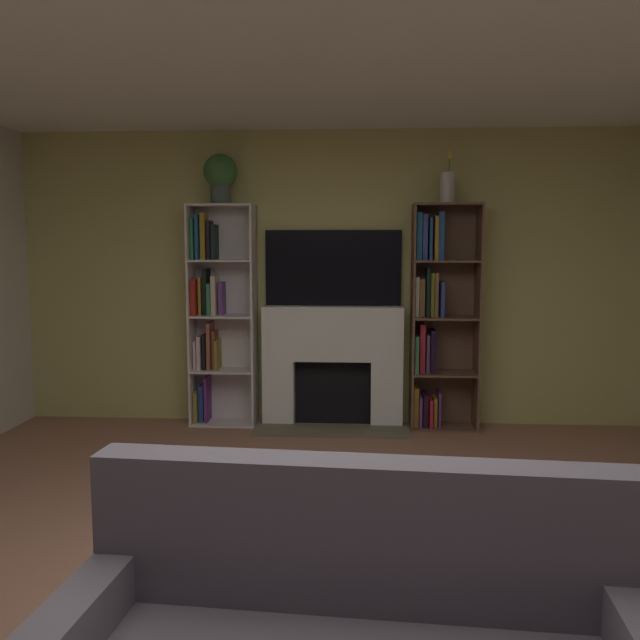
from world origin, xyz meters
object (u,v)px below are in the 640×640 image
at_px(fireplace, 333,362).
at_px(potted_plant, 220,175).
at_px(bookshelf_left, 216,314).
at_px(bookshelf_right, 436,316).
at_px(coffee_table, 353,569).
at_px(tv, 333,268).
at_px(vase_with_flowers, 448,186).

relative_size(fireplace, potted_plant, 3.11).
xyz_separation_m(bookshelf_left, bookshelf_right, (1.93, -0.02, -0.01)).
height_order(fireplace, coffee_table, fireplace).
bearing_deg(potted_plant, bookshelf_right, 0.86).
distance_m(bookshelf_left, bookshelf_right, 1.93).
distance_m(fireplace, bookshelf_right, 0.99).
bearing_deg(fireplace, bookshelf_right, -0.14).
relative_size(tv, vase_with_flowers, 2.72).
xyz_separation_m(bookshelf_right, coffee_table, (-0.68, -3.30, -0.66)).
xyz_separation_m(fireplace, bookshelf_right, (0.89, -0.00, 0.42)).
xyz_separation_m(tv, vase_with_flowers, (0.97, -0.12, 0.70)).
xyz_separation_m(bookshelf_right, vase_with_flowers, (0.07, -0.03, 1.11)).
bearing_deg(potted_plant, vase_with_flowers, -0.01).
height_order(bookshelf_right, coffee_table, bookshelf_right).
distance_m(tv, bookshelf_right, 0.99).
relative_size(potted_plant, coffee_table, 0.47).
bearing_deg(coffee_table, bookshelf_right, 78.42).
distance_m(vase_with_flowers, coffee_table, 3.79).
distance_m(bookshelf_left, vase_with_flowers, 2.29).
relative_size(tv, bookshelf_left, 0.62).
height_order(bookshelf_left, coffee_table, bookshelf_left).
distance_m(bookshelf_left, coffee_table, 3.60).
bearing_deg(potted_plant, fireplace, 1.79).
distance_m(fireplace, vase_with_flowers, 1.81).
distance_m(bookshelf_right, vase_with_flowers, 1.11).
relative_size(fireplace, bookshelf_left, 0.68).
bearing_deg(bookshelf_left, coffee_table, -69.29).
bearing_deg(vase_with_flowers, potted_plant, 179.99).
xyz_separation_m(fireplace, coffee_table, (0.22, -3.30, -0.24)).
distance_m(tv, coffee_table, 3.56).
bearing_deg(coffee_table, potted_plant, 109.96).
bearing_deg(coffee_table, fireplace, 93.80).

